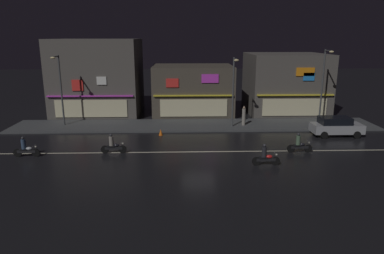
# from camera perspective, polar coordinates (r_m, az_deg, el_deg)

# --- Properties ---
(ground_plane) EXTENTS (140.00, 140.00, 0.00)m
(ground_plane) POSITION_cam_1_polar(r_m,az_deg,el_deg) (26.43, 1.10, -4.07)
(ground_plane) COLOR black
(lane_divider_stripe) EXTENTS (33.27, 0.16, 0.01)m
(lane_divider_stripe) POSITION_cam_1_polar(r_m,az_deg,el_deg) (26.43, 1.10, -4.06)
(lane_divider_stripe) COLOR beige
(lane_divider_stripe) RESTS_ON ground
(sidewalk_far) EXTENTS (35.02, 4.81, 0.14)m
(sidewalk_far) POSITION_cam_1_polar(r_m,az_deg,el_deg) (34.03, 0.43, 0.30)
(sidewalk_far) COLOR #424447
(sidewalk_far) RESTS_ON ground
(storefront_left_block) EXTENTS (9.16, 8.32, 8.20)m
(storefront_left_block) POSITION_cam_1_polar(r_m,az_deg,el_deg) (40.74, -15.02, 7.93)
(storefront_left_block) COLOR #56514C
(storefront_left_block) RESTS_ON ground
(storefront_center_block) EXTENTS (8.65, 6.48, 5.38)m
(storefront_center_block) POSITION_cam_1_polar(r_m,az_deg,el_deg) (38.97, 0.11, 6.05)
(storefront_center_block) COLOR #4C443A
(storefront_center_block) RESTS_ON ground
(storefront_right_block) EXTENTS (8.41, 7.96, 6.60)m
(storefront_right_block) POSITION_cam_1_polar(r_m,az_deg,el_deg) (41.32, 14.91, 6.91)
(storefront_right_block) COLOR #56514C
(storefront_right_block) RESTS_ON ground
(streetlamp_west) EXTENTS (0.44, 1.64, 6.64)m
(streetlamp_west) POSITION_cam_1_polar(r_m,az_deg,el_deg) (35.24, -20.74, 6.52)
(streetlamp_west) COLOR #47494C
(streetlamp_west) RESTS_ON sidewalk_far
(streetlamp_mid) EXTENTS (0.44, 1.64, 6.47)m
(streetlamp_mid) POSITION_cam_1_polar(r_m,az_deg,el_deg) (32.61, 6.81, 6.62)
(streetlamp_mid) COLOR #47494C
(streetlamp_mid) RESTS_ON sidewalk_far
(streetlamp_east) EXTENTS (0.44, 1.64, 7.13)m
(streetlamp_east) POSITION_cam_1_polar(r_m,az_deg,el_deg) (36.18, 20.67, 7.12)
(streetlamp_east) COLOR #47494C
(streetlamp_east) RESTS_ON sidewalk_far
(pedestrian_on_sidewalk) EXTENTS (0.34, 0.34, 1.83)m
(pedestrian_on_sidewalk) POSITION_cam_1_polar(r_m,az_deg,el_deg) (33.97, 8.44, 1.73)
(pedestrian_on_sidewalk) COLOR gray
(pedestrian_on_sidewalk) RESTS_ON sidewalk_far
(parked_car_near_kerb) EXTENTS (4.30, 1.98, 1.67)m
(parked_car_near_kerb) POSITION_cam_1_polar(r_m,az_deg,el_deg) (32.97, 22.45, 0.15)
(parked_car_near_kerb) COLOR #9EA0A5
(parked_car_near_kerb) RESTS_ON ground
(motorcycle_lead) EXTENTS (1.90, 0.60, 1.52)m
(motorcycle_lead) POSITION_cam_1_polar(r_m,az_deg,el_deg) (26.57, -12.79, -2.91)
(motorcycle_lead) COLOR black
(motorcycle_lead) RESTS_ON ground
(motorcycle_following) EXTENTS (1.90, 0.60, 1.52)m
(motorcycle_following) POSITION_cam_1_polar(r_m,az_deg,el_deg) (24.03, 11.88, -4.73)
(motorcycle_following) COLOR black
(motorcycle_following) RESTS_ON ground
(motorcycle_opposite_lane) EXTENTS (1.90, 0.60, 1.52)m
(motorcycle_opposite_lane) POSITION_cam_1_polar(r_m,az_deg,el_deg) (27.89, -25.53, -3.17)
(motorcycle_opposite_lane) COLOR black
(motorcycle_opposite_lane) RESTS_ON ground
(motorcycle_trailing_far) EXTENTS (1.90, 0.60, 1.52)m
(motorcycle_trailing_far) POSITION_cam_1_polar(r_m,az_deg,el_deg) (27.34, 17.08, -2.70)
(motorcycle_trailing_far) COLOR black
(motorcycle_trailing_far) RESTS_ON ground
(traffic_cone) EXTENTS (0.36, 0.36, 0.55)m
(traffic_cone) POSITION_cam_1_polar(r_m,az_deg,el_deg) (30.86, -5.12, -0.85)
(traffic_cone) COLOR orange
(traffic_cone) RESTS_ON ground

